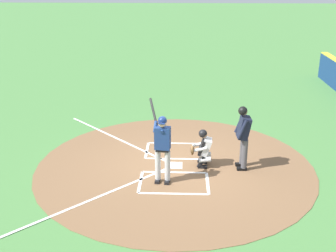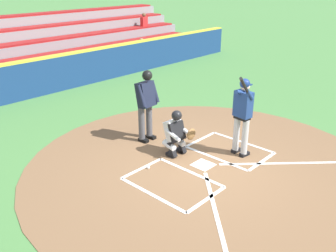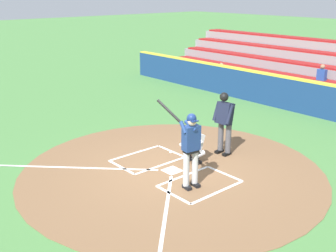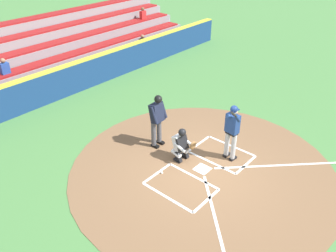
# 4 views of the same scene
# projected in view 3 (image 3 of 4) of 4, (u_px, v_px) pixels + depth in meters

# --- Properties ---
(ground_plane) EXTENTS (120.00, 120.00, 0.00)m
(ground_plane) POSITION_uv_depth(u_px,v_px,m) (172.00, 171.00, 11.09)
(ground_plane) COLOR #4C8442
(dirt_circle) EXTENTS (8.00, 8.00, 0.01)m
(dirt_circle) POSITION_uv_depth(u_px,v_px,m) (172.00, 171.00, 11.09)
(dirt_circle) COLOR brown
(dirt_circle) RESTS_ON ground
(home_plate_and_chalk) EXTENTS (7.93, 4.91, 0.01)m
(home_plate_and_chalk) POSITION_uv_depth(u_px,v_px,m) (146.00, 180.00, 10.54)
(home_plate_and_chalk) COLOR white
(home_plate_and_chalk) RESTS_ON dirt_circle
(batter) EXTENTS (1.01, 0.61, 2.13)m
(batter) POSITION_uv_depth(u_px,v_px,m) (190.00, 145.00, 9.83)
(batter) COLOR #BCBCBC
(batter) RESTS_ON ground
(catcher) EXTENTS (0.59, 0.63, 1.13)m
(catcher) POSITION_uv_depth(u_px,v_px,m) (194.00, 143.00, 11.41)
(catcher) COLOR black
(catcher) RESTS_ON ground
(plate_umpire) EXTENTS (0.59, 0.43, 1.86)m
(plate_umpire) POSITION_uv_depth(u_px,v_px,m) (224.00, 119.00, 11.88)
(plate_umpire) COLOR #4C4C51
(plate_umpire) RESTS_ON ground
(baseball) EXTENTS (0.07, 0.07, 0.07)m
(baseball) POSITION_uv_depth(u_px,v_px,m) (171.00, 152.00, 12.26)
(baseball) COLOR white
(baseball) RESTS_ON ground
(backstop_wall) EXTENTS (22.00, 0.36, 1.31)m
(backstop_wall) POSITION_uv_depth(u_px,v_px,m) (323.00, 100.00, 15.55)
(backstop_wall) COLOR navy
(backstop_wall) RESTS_ON ground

